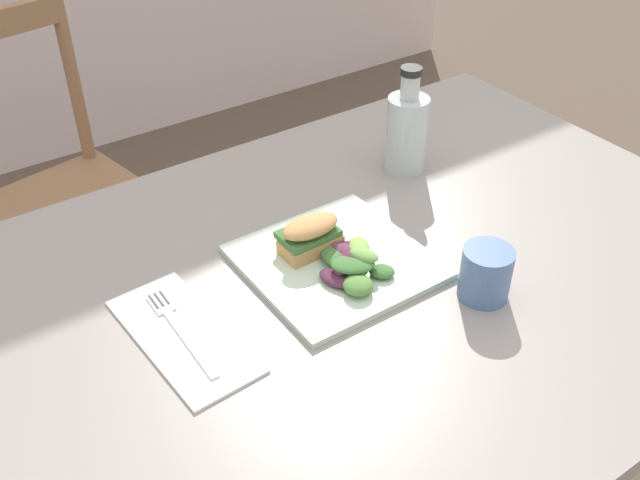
# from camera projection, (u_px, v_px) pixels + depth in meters

# --- Properties ---
(dining_table) EXTENTS (1.26, 0.85, 0.74)m
(dining_table) POSITION_uv_depth(u_px,v_px,m) (350.00, 341.00, 1.11)
(dining_table) COLOR gray
(dining_table) RESTS_ON ground
(chair_wooden_far) EXTENTS (0.47, 0.47, 0.87)m
(chair_wooden_far) POSITION_uv_depth(u_px,v_px,m) (58.00, 203.00, 1.71)
(chair_wooden_far) COLOR #8E6642
(chair_wooden_far) RESTS_ON ground
(plate_lunch) EXTENTS (0.25, 0.25, 0.01)m
(plate_lunch) POSITION_uv_depth(u_px,v_px,m) (336.00, 262.00, 1.06)
(plate_lunch) COLOR beige
(plate_lunch) RESTS_ON dining_table
(sandwich_half_front) EXTENTS (0.09, 0.06, 0.06)m
(sandwich_half_front) POSITION_uv_depth(u_px,v_px,m) (310.00, 235.00, 1.06)
(sandwich_half_front) COLOR tan
(sandwich_half_front) RESTS_ON plate_lunch
(salad_mixed_greens) EXTENTS (0.11, 0.13, 0.03)m
(salad_mixed_greens) POSITION_uv_depth(u_px,v_px,m) (352.00, 261.00, 1.03)
(salad_mixed_greens) COLOR #3D7033
(salad_mixed_greens) RESTS_ON plate_lunch
(napkin_folded) EXTENTS (0.12, 0.25, 0.00)m
(napkin_folded) POSITION_uv_depth(u_px,v_px,m) (183.00, 335.00, 0.94)
(napkin_folded) COLOR white
(napkin_folded) RESTS_ON dining_table
(fork_on_napkin) EXTENTS (0.03, 0.19, 0.00)m
(fork_on_napkin) POSITION_uv_depth(u_px,v_px,m) (177.00, 326.00, 0.95)
(fork_on_napkin) COLOR silver
(fork_on_napkin) RESTS_ON napkin_folded
(bottle_cold_brew) EXTENTS (0.07, 0.07, 0.19)m
(bottle_cold_brew) POSITION_uv_depth(u_px,v_px,m) (406.00, 135.00, 1.24)
(bottle_cold_brew) COLOR #472819
(bottle_cold_brew) RESTS_ON dining_table
(cup_extra_side) EXTENTS (0.07, 0.07, 0.08)m
(cup_extra_side) POSITION_uv_depth(u_px,v_px,m) (486.00, 273.00, 0.98)
(cup_extra_side) COLOR #4C6B93
(cup_extra_side) RESTS_ON dining_table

